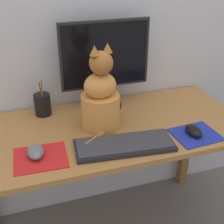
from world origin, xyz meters
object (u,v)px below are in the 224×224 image
monitor (105,61)px  cat (101,99)px  keyboard (124,145)px  computer_mouse_right (194,131)px  computer_mouse_left (35,151)px  pen_cup (43,104)px

monitor → cat: 0.24m
keyboard → computer_mouse_right: bearing=4.9°
computer_mouse_left → computer_mouse_right: 0.69m
monitor → pen_cup: 0.38m
pen_cup → computer_mouse_right: bearing=-33.3°
keyboard → pen_cup: bearing=131.5°
cat → pen_cup: 0.34m
computer_mouse_right → monitor: bearing=126.5°
computer_mouse_right → computer_mouse_left: bearing=175.7°
computer_mouse_left → cat: size_ratio=0.26×
keyboard → computer_mouse_left: bearing=178.2°
monitor → computer_mouse_right: 0.54m
pen_cup → monitor: bearing=-1.8°
pen_cup → cat: bearing=-41.4°
monitor → computer_mouse_left: 0.57m
computer_mouse_right → keyboard: bearing=179.2°
computer_mouse_left → monitor: bearing=40.7°
keyboard → computer_mouse_right: computer_mouse_right is taller
keyboard → cat: cat is taller
computer_mouse_left → pen_cup: 0.36m
keyboard → pen_cup: 0.50m
computer_mouse_right → pen_cup: pen_cup is taller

